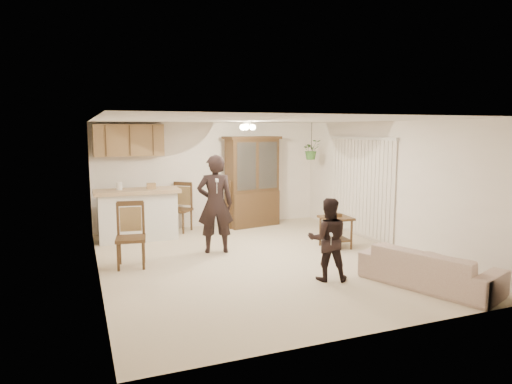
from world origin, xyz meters
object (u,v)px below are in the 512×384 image
object	(u,v)px
chair_hutch_left	(179,218)
adult	(215,206)
side_table	(336,232)
chair_bar	(131,249)
sofa	(429,263)
china_hutch	(252,182)
chair_hutch_right	(234,213)
child	(328,238)

from	to	relation	value
chair_hutch_left	adult	bearing A→B (deg)	-42.49
side_table	chair_bar	distance (m)	3.93
side_table	chair_bar	bearing A→B (deg)	177.67
chair_bar	sofa	bearing A→B (deg)	-24.77
side_table	chair_hutch_left	distance (m)	3.66
side_table	chair_hutch_left	xyz separation A→B (m)	(-2.59, 2.58, -0.01)
adult	side_table	xyz separation A→B (m)	(2.32, -0.55, -0.58)
side_table	chair_bar	world-z (taller)	chair_bar
china_hutch	chair_hutch_left	size ratio (longest dim) A/B	1.93
sofa	chair_hutch_left	bearing A→B (deg)	6.43
chair_hutch_right	chair_hutch_left	bearing A→B (deg)	-9.63
adult	chair_bar	world-z (taller)	adult
adult	chair_hutch_right	size ratio (longest dim) A/B	1.56
chair_bar	chair_hutch_left	xyz separation A→B (m)	(1.34, 2.42, 0.00)
adult	chair_hutch_left	xyz separation A→B (m)	(-0.27, 2.04, -0.58)
china_hutch	chair_bar	distance (m)	4.03
adult	china_hutch	world-z (taller)	china_hutch
child	side_table	size ratio (longest dim) A/B	1.95
child	side_table	xyz separation A→B (m)	(1.16, 1.66, -0.35)
sofa	chair_hutch_right	size ratio (longest dim) A/B	1.62
side_table	chair_bar	xyz separation A→B (m)	(-3.93, 0.16, -0.01)
sofa	chair_hutch_left	xyz separation A→B (m)	(-2.69, 5.07, -0.05)
chair_bar	china_hutch	bearing A→B (deg)	45.94
chair_bar	chair_hutch_right	bearing A→B (deg)	51.11
china_hutch	chair_bar	world-z (taller)	china_hutch
child	chair_hutch_left	xyz separation A→B (m)	(-1.43, 4.24, -0.36)
child	chair_hutch_right	distance (m)	4.31
china_hutch	chair_hutch_right	world-z (taller)	china_hutch
child	chair_bar	world-z (taller)	child
chair_bar	chair_hutch_left	size ratio (longest dim) A/B	0.99
adult	child	distance (m)	2.50
sofa	china_hutch	size ratio (longest dim) A/B	0.86
chair_bar	chair_hutch_left	bearing A→B (deg)	69.51
sofa	chair_hutch_right	distance (m)	5.29
chair_hutch_left	child	bearing A→B (deg)	-31.42
sofa	adult	xyz separation A→B (m)	(-2.42, 3.03, 0.53)
chair_hutch_left	chair_bar	bearing A→B (deg)	-79.07
adult	chair_bar	bearing A→B (deg)	25.39
child	chair_bar	bearing A→B (deg)	-11.59
chair_hutch_left	chair_hutch_right	size ratio (longest dim) A/B	0.98
adult	chair_hutch_left	world-z (taller)	adult
adult	child	bearing A→B (deg)	129.75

